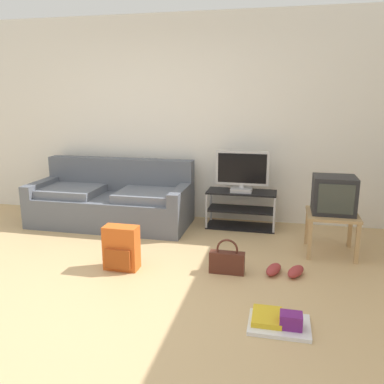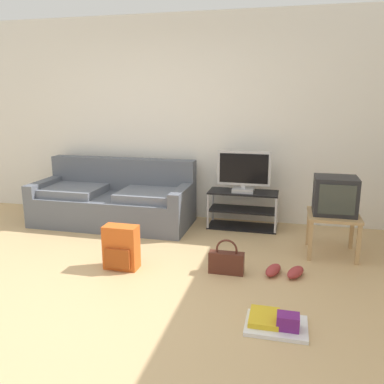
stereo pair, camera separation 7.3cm
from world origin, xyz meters
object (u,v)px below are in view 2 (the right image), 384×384
Objects in this scene: couch at (115,201)px; crt_tv at (335,195)px; flat_tv at (244,172)px; side_table at (333,220)px; floor_tray at (276,323)px; sneakers_pair at (284,271)px; tv_stand at (243,210)px; handbag at (226,262)px; backpack at (121,248)px.

crt_tv reaches higher than couch.
flat_tv reaches higher than side_table.
sneakers_pair is at bearing 87.14° from floor_tray.
sneakers_pair is (0.55, -1.34, -0.19)m from tv_stand.
tv_stand is at bearing 90.48° from handbag.
handbag is (0.01, -1.39, -0.61)m from flat_tv.
sneakers_pair is 0.91m from floor_tray.
flat_tv is at bearing 56.88° from backpack.
tv_stand reaches higher than backpack.
couch is 3.02m from floor_tray.
tv_stand is 2.32m from floor_tray.
handbag is 0.55m from sneakers_pair.
flat_tv is 1.93× the size of handbag.
sneakers_pair is at bearing -27.13° from couch.
couch is 1.75m from flat_tv.
flat_tv is 1.52× the size of backpack.
couch is 2.78m from crt_tv.
handbag is at bearing -89.52° from tv_stand.
floor_tray is (0.51, -2.25, -0.20)m from tv_stand.
flat_tv is (0.00, -0.02, 0.49)m from tv_stand.
tv_stand is 1.42m from handbag.
backpack reaches higher than handbag.
handbag is (1.70, -1.22, -0.18)m from couch.
sneakers_pair is (1.56, 0.20, -0.17)m from backpack.
crt_tv reaches higher than handbag.
tv_stand is at bearing 90.00° from flat_tv.
flat_tv reaches higher than crt_tv.
crt_tv is (1.03, -0.63, -0.09)m from flat_tv.
handbag is 0.98m from floor_tray.
crt_tv is at bearing 23.93° from backpack.
crt_tv reaches higher than side_table.
couch is at bearing 117.09° from backpack.
floor_tray is at bearing -92.86° from sneakers_pair.
backpack is at bearing 154.93° from floor_tray.
flat_tv is at bearing 5.84° from couch.
flat_tv reaches higher than couch.
crt_tv is (-0.00, 0.02, 0.27)m from side_table.
floor_tray is at bearing -77.28° from tv_stand.
sneakers_pair is (0.55, -1.32, -0.69)m from flat_tv.
flat_tv reaches higher than tv_stand.
crt_tv is at bearing 55.24° from sneakers_pair.
crt_tv is at bearing 71.91° from floor_tray.
sneakers_pair is at bearing -67.57° from tv_stand.
side_table is 0.89m from sneakers_pair.
handbag is 0.84× the size of sneakers_pair.
side_table is at bearing -90.00° from crt_tv.
crt_tv is at bearing -9.66° from couch.
side_table is at bearing 23.55° from backpack.
flat_tv is 1.53× the size of crt_tv.
side_table is at bearing 71.74° from floor_tray.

